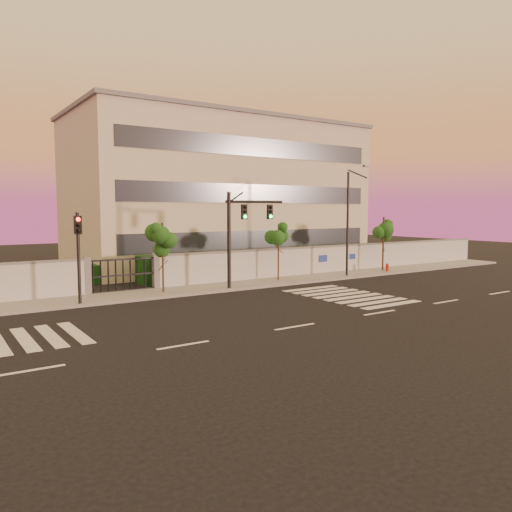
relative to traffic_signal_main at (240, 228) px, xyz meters
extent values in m
plane|color=black|center=(-3.27, -9.44, -3.68)|extent=(120.00, 120.00, 0.00)
cube|color=gray|center=(-3.27, 1.06, -3.60)|extent=(60.00, 3.00, 0.15)
cube|color=#BABDC1|center=(11.23, 2.56, -2.68)|extent=(31.00, 0.30, 2.00)
cube|color=slate|center=(11.23, 2.56, -1.62)|extent=(31.00, 0.36, 0.12)
cube|color=slate|center=(-8.27, 2.56, -2.58)|extent=(0.35, 0.35, 2.20)
cube|color=slate|center=(-4.27, 2.56, -2.58)|extent=(0.35, 0.35, 2.20)
cube|color=black|center=(5.73, 5.06, -2.78)|extent=(20.00, 2.00, 1.80)
cube|color=black|center=(-6.27, 7.56, -3.08)|extent=(6.00, 1.50, 1.20)
cube|color=beige|center=(5.73, 12.56, 2.32)|extent=(24.00, 12.00, 12.00)
cube|color=#262D38|center=(5.73, 6.54, -1.18)|extent=(22.00, 0.08, 1.40)
cube|color=#262D38|center=(5.73, 6.54, 2.32)|extent=(22.00, 0.08, 1.40)
cube|color=#262D38|center=(5.73, 6.54, 5.82)|extent=(22.00, 0.08, 1.40)
cube|color=slate|center=(5.73, 12.56, 8.42)|extent=(24.40, 12.40, 0.30)
cube|color=silver|center=(-12.77, -5.44, -3.67)|extent=(0.50, 4.00, 0.02)
cube|color=silver|center=(-11.87, -5.44, -3.67)|extent=(0.50, 4.00, 0.02)
cube|color=silver|center=(-10.97, -5.44, -3.67)|extent=(0.50, 4.00, 0.02)
cube|color=silver|center=(3.73, -8.44, -3.67)|extent=(4.00, 0.50, 0.02)
cube|color=silver|center=(3.73, -7.54, -3.67)|extent=(4.00, 0.50, 0.02)
cube|color=silver|center=(3.73, -6.64, -3.67)|extent=(4.00, 0.50, 0.02)
cube|color=silver|center=(3.73, -5.74, -3.67)|extent=(4.00, 0.50, 0.02)
cube|color=silver|center=(3.73, -4.84, -3.67)|extent=(4.00, 0.50, 0.02)
cube|color=silver|center=(3.73, -3.94, -3.67)|extent=(4.00, 0.50, 0.02)
cube|color=silver|center=(3.73, -3.04, -3.67)|extent=(4.00, 0.50, 0.02)
cube|color=silver|center=(3.73, -2.14, -3.67)|extent=(4.00, 0.50, 0.02)
cube|color=silver|center=(-13.27, -9.44, -3.67)|extent=(2.00, 0.15, 0.01)
cube|color=silver|center=(-8.27, -9.44, -3.67)|extent=(2.00, 0.15, 0.01)
cube|color=silver|center=(-3.27, -9.44, -3.67)|extent=(2.00, 0.15, 0.01)
cube|color=silver|center=(1.73, -9.44, -3.67)|extent=(2.00, 0.15, 0.01)
cube|color=silver|center=(6.73, -9.44, -3.67)|extent=(2.00, 0.15, 0.01)
cube|color=silver|center=(11.73, -9.44, -3.67)|extent=(2.00, 0.15, 0.01)
cylinder|color=#382314|center=(-4.55, 0.86, -1.65)|extent=(0.11, 0.11, 4.05)
sphere|color=#204714|center=(-4.55, 0.86, -0.44)|extent=(0.97, 0.97, 0.97)
sphere|color=#204714|center=(-4.25, 1.04, -1.04)|extent=(0.74, 0.74, 0.74)
sphere|color=#204714|center=(-4.82, 0.73, -0.84)|extent=(0.70, 0.70, 0.70)
cylinder|color=#382314|center=(3.71, 1.14, -1.74)|extent=(0.11, 0.11, 3.87)
sphere|color=#204714|center=(3.71, 1.14, -0.58)|extent=(1.00, 1.00, 1.00)
sphere|color=#204714|center=(4.03, 1.32, -1.16)|extent=(0.76, 0.76, 0.76)
sphere|color=#204714|center=(3.44, 1.00, -0.97)|extent=(0.73, 0.73, 0.73)
cylinder|color=#382314|center=(13.45, 0.88, -1.56)|extent=(0.13, 0.13, 4.24)
sphere|color=#204714|center=(13.45, 0.88, -0.29)|extent=(1.20, 1.20, 1.20)
sphere|color=#204714|center=(13.83, 1.10, -0.92)|extent=(0.92, 0.92, 0.92)
sphere|color=#204714|center=(13.12, 0.72, -0.71)|extent=(0.87, 0.87, 0.87)
cylinder|color=black|center=(-0.73, 0.01, -0.77)|extent=(0.23, 0.23, 5.82)
cylinder|color=black|center=(1.05, 0.01, 1.58)|extent=(3.44, 1.23, 0.15)
cube|color=black|center=(0.30, -0.04, 0.97)|extent=(0.33, 0.17, 0.84)
sphere|color=#0CF259|center=(0.30, -0.15, 0.70)|extent=(0.19, 0.19, 0.19)
cube|color=black|center=(2.17, -0.04, 0.97)|extent=(0.33, 0.17, 0.84)
sphere|color=#0CF259|center=(2.17, -0.15, 0.70)|extent=(0.19, 0.19, 0.19)
cylinder|color=black|center=(-9.39, -0.11, -1.35)|extent=(0.17, 0.17, 4.65)
cube|color=black|center=(-9.39, -0.16, 0.35)|extent=(0.36, 0.19, 0.93)
sphere|color=red|center=(-9.39, -0.27, 0.64)|extent=(0.21, 0.21, 0.21)
cylinder|color=black|center=(9.09, 0.27, 0.02)|extent=(0.17, 0.17, 7.40)
cylinder|color=black|center=(9.09, -0.56, 3.54)|extent=(0.09, 1.77, 0.72)
cube|color=#3F3F44|center=(9.09, -1.39, 4.00)|extent=(0.46, 0.23, 0.14)
cylinder|color=#B71D0C|center=(13.35, 0.33, -3.43)|extent=(0.22, 0.22, 0.50)
cylinder|color=#B71D0C|center=(13.35, 0.33, -3.12)|extent=(0.28, 0.28, 0.10)
sphere|color=#B71D0C|center=(13.35, 0.33, -3.01)|extent=(0.18, 0.18, 0.18)
cylinder|color=#B71D0C|center=(13.35, 0.33, -3.33)|extent=(0.29, 0.13, 0.10)
camera|label=1|loc=(-15.74, -25.13, 1.07)|focal=35.00mm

